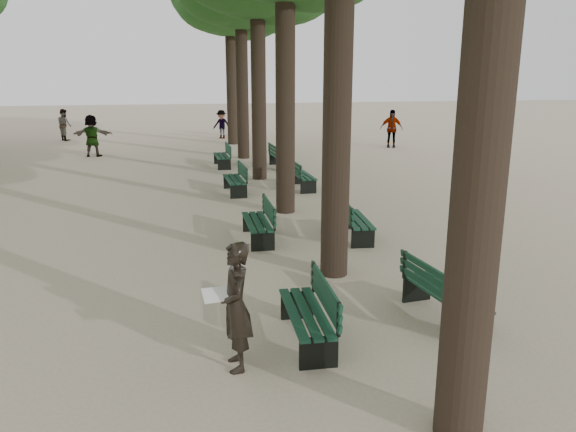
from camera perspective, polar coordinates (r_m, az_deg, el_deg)
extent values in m
plane|color=tan|center=(7.95, -0.12, -14.07)|extent=(120.00, 120.00, 0.00)
cylinder|color=#33261C|center=(5.61, 19.67, 13.10)|extent=(0.52, 0.52, 7.50)
cylinder|color=#33261C|center=(10.24, 5.10, 14.19)|extent=(0.52, 0.52, 7.50)
cylinder|color=#33261C|center=(15.11, -0.28, 14.37)|extent=(0.52, 0.52, 7.50)
cylinder|color=#33261C|center=(20.05, -3.03, 14.41)|extent=(0.52, 0.52, 7.50)
cylinder|color=#33261C|center=(25.01, -4.69, 14.42)|extent=(0.52, 0.52, 7.50)
cylinder|color=#33261C|center=(29.98, -5.81, 14.42)|extent=(0.52, 0.52, 7.50)
cube|color=black|center=(8.25, 1.80, -11.20)|extent=(0.57, 1.81, 0.45)
cube|color=black|center=(8.15, 1.81, -9.78)|extent=(0.59, 1.81, 0.04)
cube|color=black|center=(8.10, 3.78, -7.89)|extent=(0.09, 1.80, 0.40)
cube|color=black|center=(12.92, -3.17, -1.55)|extent=(0.53, 1.80, 0.45)
cube|color=black|center=(12.86, -3.18, -0.58)|extent=(0.55, 1.80, 0.04)
cube|color=black|center=(12.83, -1.96, 0.64)|extent=(0.05, 1.80, 0.40)
cube|color=black|center=(17.98, -5.48, 3.03)|extent=(0.61, 1.82, 0.45)
cube|color=black|center=(17.94, -5.50, 3.73)|extent=(0.63, 1.82, 0.04)
cube|color=black|center=(17.93, -4.63, 4.63)|extent=(0.13, 1.80, 0.40)
cube|color=black|center=(23.01, -6.76, 5.54)|extent=(0.57, 1.81, 0.45)
cube|color=black|center=(22.98, -6.77, 6.09)|extent=(0.59, 1.81, 0.04)
cube|color=black|center=(22.97, -6.09, 6.79)|extent=(0.09, 1.80, 0.40)
cube|color=black|center=(9.25, 15.57, -8.81)|extent=(0.74, 1.85, 0.45)
cube|color=black|center=(9.16, 15.67, -7.52)|extent=(0.76, 1.85, 0.04)
cube|color=black|center=(8.92, 14.28, -6.18)|extent=(0.27, 1.79, 0.40)
cube|color=black|center=(13.21, 6.91, -1.27)|extent=(0.67, 1.84, 0.45)
cube|color=black|center=(13.15, 6.94, -0.33)|extent=(0.69, 1.84, 0.04)
cube|color=black|center=(13.02, 5.77, 0.78)|extent=(0.19, 1.80, 0.40)
cube|color=black|center=(18.60, 1.52, 3.48)|extent=(0.58, 1.82, 0.45)
cube|color=black|center=(18.55, 1.52, 4.16)|extent=(0.60, 1.82, 0.04)
cube|color=black|center=(18.44, 0.68, 4.95)|extent=(0.11, 1.80, 0.40)
cube|color=black|center=(22.68, -0.80, 5.51)|extent=(0.60, 1.82, 0.45)
cube|color=black|center=(22.65, -0.81, 6.07)|extent=(0.62, 1.82, 0.04)
cube|color=black|center=(22.55, -1.51, 6.72)|extent=(0.12, 1.80, 0.40)
imported|color=black|center=(7.35, -5.30, -9.16)|extent=(0.38, 0.71, 1.73)
cube|color=white|center=(7.26, -7.32, -7.93)|extent=(0.37, 0.29, 0.12)
imported|color=#262628|center=(32.70, -6.77, 9.23)|extent=(1.05, 0.82, 1.61)
imported|color=#262628|center=(27.04, -19.29, 7.71)|extent=(1.79, 0.64, 1.89)
imported|color=#262628|center=(29.12, 10.46, 8.73)|extent=(1.17, 0.71, 1.89)
imported|color=#262628|center=(33.88, -5.58, 9.52)|extent=(0.41, 0.85, 1.69)
imported|color=#262628|center=(33.87, -21.76, 8.61)|extent=(0.76, 0.90, 1.74)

